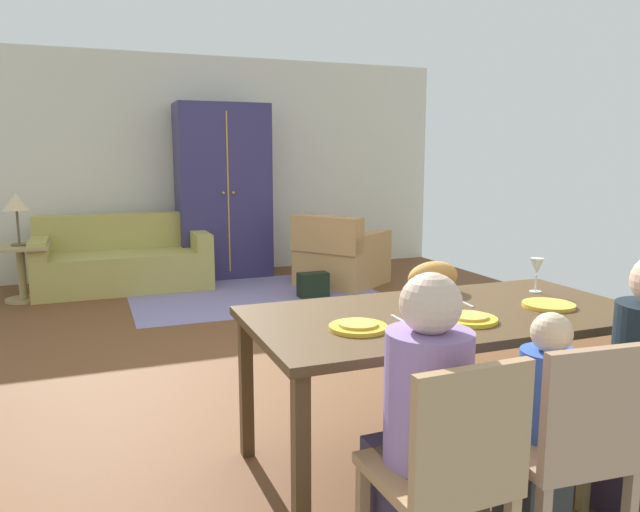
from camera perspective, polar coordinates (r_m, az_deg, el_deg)
name	(u,v)px	position (r m, az deg, el deg)	size (l,w,h in m)	color
ground_plane	(265,345)	(4.90, -5.24, -8.36)	(6.65, 6.40, 0.02)	brown
back_wall	(192,166)	(7.85, -11.96, 8.26)	(6.65, 0.10, 2.70)	beige
dining_table	(446,326)	(2.95, 11.79, -6.44)	(1.87, 0.94, 0.76)	#4E361E
plate_near_man	(358,327)	(2.59, 3.61, -6.72)	(0.25, 0.25, 0.02)	yellow
pizza_near_man	(358,324)	(2.58, 3.62, -6.40)	(0.17, 0.17, 0.01)	gold
plate_near_child	(469,319)	(2.79, 13.85, -5.80)	(0.25, 0.25, 0.02)	yellow
pizza_near_child	(469,316)	(2.78, 13.87, -5.50)	(0.17, 0.17, 0.01)	gold
plate_near_woman	(549,305)	(3.16, 20.73, -4.33)	(0.25, 0.25, 0.02)	yellow
wine_glass	(537,268)	(3.44, 19.74, -1.07)	(0.07, 0.07, 0.19)	silver
fork	(399,319)	(2.75, 7.46, -5.93)	(0.02, 0.15, 0.01)	silver
knife	(465,303)	(3.10, 13.46, -4.33)	(0.01, 0.17, 0.01)	silver
dining_chair_man	(449,468)	(2.11, 12.09, -18.91)	(0.43, 0.43, 0.87)	tan
person_man	(421,438)	(2.23, 9.48, -16.57)	(0.30, 0.40, 1.11)	#37314A
dining_chair_child	(572,441)	(2.40, 22.64, -15.81)	(0.45, 0.45, 0.87)	#A47D5E
person_child	(540,436)	(2.55, 19.99, -15.66)	(0.22, 0.30, 0.92)	#3B4241
person_woman	(640,397)	(2.86, 27.92, -11.62)	(0.30, 0.40, 1.11)	#382D46
cat	(433,277)	(3.30, 10.60, -1.97)	(0.32, 0.16, 0.17)	#CE893F
area_rug	(255,295)	(6.57, -6.13, -3.63)	(2.60, 1.80, 0.01)	gray
couch	(124,262)	(7.16, -18.02, -0.54)	(1.87, 0.86, 0.82)	tan
armchair	(340,257)	(7.01, 1.88, -0.14)	(1.19, 1.19, 0.82)	tan
armoire	(223,192)	(7.53, -9.11, 6.02)	(1.10, 0.59, 2.10)	navy
side_table	(21,265)	(6.92, -26.32, -0.77)	(0.56, 0.56, 0.58)	#A08A59
table_lamp	(16,203)	(6.84, -26.71, 4.44)	(0.26, 0.26, 0.54)	brown
handbag	(313,285)	(6.43, -0.66, -2.72)	(0.32, 0.16, 0.26)	black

